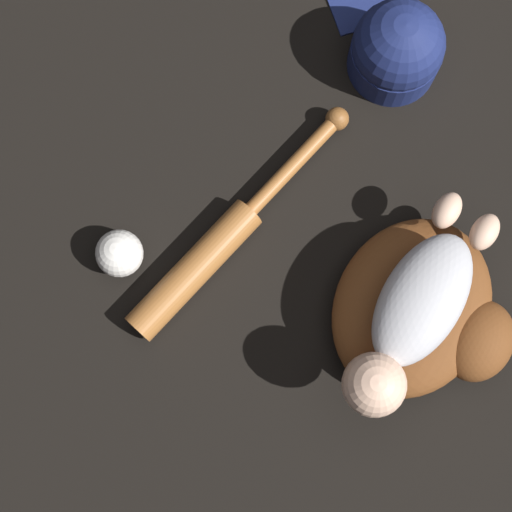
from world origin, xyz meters
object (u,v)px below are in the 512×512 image
object	(u,v)px
baseball_bat	(217,246)
baby_figure	(412,317)
baseball_cap	(397,49)
baseball	(119,253)
baseball_glove	(423,313)

from	to	relation	value
baseball_bat	baby_figure	bearing A→B (deg)	90.67
baby_figure	baseball_bat	xyz separation A→B (m)	(0.00, -0.31, -0.10)
baseball_cap	baseball	bearing A→B (deg)	-28.76
baseball_glove	baseball_bat	bearing A→B (deg)	-84.59
baby_figure	baseball_cap	distance (m)	0.44
baseball_bat	baseball	size ratio (longest dim) A/B	6.26
baseball	baseball_cap	distance (m)	0.54
baseball_bat	baseball_cap	world-z (taller)	baseball_cap
baseball_glove	baseball	bearing A→B (deg)	-77.08
baseball_cap	baseball_bat	bearing A→B (deg)	-18.04
baseball_glove	baby_figure	bearing A→B (deg)	-38.55
baby_figure	baseball_cap	xyz separation A→B (m)	(-0.40, -0.18, -0.07)
baseball_glove	baseball	xyz separation A→B (m)	(0.11, -0.46, -0.01)
baseball_glove	baby_figure	distance (m)	0.09
baby_figure	baseball_bat	size ratio (longest dim) A/B	0.77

